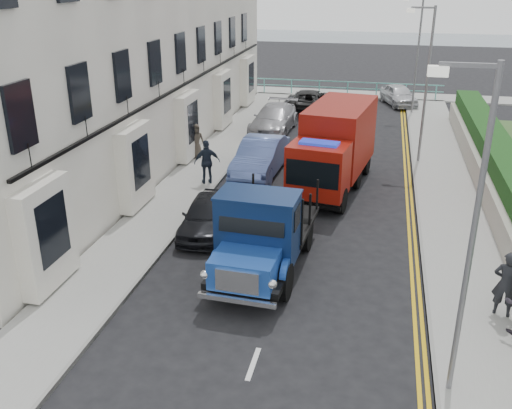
% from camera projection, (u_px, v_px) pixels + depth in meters
% --- Properties ---
extents(ground, '(120.00, 120.00, 0.00)m').
position_uv_depth(ground, '(270.00, 316.00, 14.93)').
color(ground, black).
rests_on(ground, ground).
extents(pavement_west, '(2.40, 38.00, 0.12)m').
position_uv_depth(pavement_west, '(191.00, 183.00, 24.06)').
color(pavement_west, gray).
rests_on(pavement_west, ground).
extents(pavement_east, '(2.60, 38.00, 0.12)m').
position_uv_depth(pavement_east, '(450.00, 203.00, 21.96)').
color(pavement_east, gray).
rests_on(pavement_east, ground).
extents(promenade, '(30.00, 2.50, 0.12)m').
position_uv_depth(promenade, '(348.00, 94.00, 41.06)').
color(promenade, gray).
rests_on(promenade, ground).
extents(sea_plane, '(120.00, 120.00, 0.00)m').
position_uv_depth(sea_plane, '(366.00, 44.00, 69.05)').
color(sea_plane, '#4E616A').
rests_on(sea_plane, ground).
extents(garden_east, '(1.45, 28.00, 1.75)m').
position_uv_depth(garden_east, '(506.00, 187.00, 21.26)').
color(garden_east, '#B2AD9E').
rests_on(garden_east, ground).
extents(seafront_railing, '(13.00, 0.08, 1.11)m').
position_uv_depth(seafront_railing, '(348.00, 89.00, 40.14)').
color(seafront_railing, '#59B2A5').
rests_on(seafront_railing, ground).
extents(lamp_near, '(1.23, 0.18, 7.00)m').
position_uv_depth(lamp_near, '(468.00, 222.00, 10.76)').
color(lamp_near, slate).
rests_on(lamp_near, ground).
extents(lamp_mid, '(1.23, 0.18, 7.00)m').
position_uv_depth(lamp_mid, '(425.00, 77.00, 25.19)').
color(lamp_mid, slate).
rests_on(lamp_mid, ground).
extents(lamp_far, '(1.23, 0.18, 7.00)m').
position_uv_depth(lamp_far, '(416.00, 48.00, 34.21)').
color(lamp_far, slate).
rests_on(lamp_far, ground).
extents(bedford_lorry, '(2.52, 5.77, 2.67)m').
position_uv_depth(bedford_lorry, '(260.00, 240.00, 16.33)').
color(bedford_lorry, black).
rests_on(bedford_lorry, ground).
extents(red_lorry, '(3.08, 6.64, 3.35)m').
position_uv_depth(red_lorry, '(335.00, 146.00, 23.09)').
color(red_lorry, black).
rests_on(red_lorry, ground).
extents(parked_car_front, '(1.73, 3.82, 1.27)m').
position_uv_depth(parked_car_front, '(207.00, 215.00, 19.47)').
color(parked_car_front, black).
rests_on(parked_car_front, ground).
extents(parked_car_mid, '(1.87, 4.82, 1.57)m').
position_uv_depth(parked_car_mid, '(260.00, 157.00, 25.00)').
color(parked_car_mid, '#556EB7').
rests_on(parked_car_mid, ground).
extents(parked_car_rear, '(2.27, 5.13, 1.46)m').
position_uv_depth(parked_car_rear, '(274.00, 119.00, 31.55)').
color(parked_car_rear, '#A4A4A8').
rests_on(parked_car_rear, ground).
extents(seafront_car_left, '(2.30, 4.94, 1.37)m').
position_uv_depth(seafront_car_left, '(309.00, 100.00, 36.22)').
color(seafront_car_left, black).
rests_on(seafront_car_left, ground).
extents(seafront_car_right, '(2.80, 4.25, 1.34)m').
position_uv_depth(seafront_car_right, '(399.00, 95.00, 37.82)').
color(seafront_car_right, silver).
rests_on(seafront_car_right, ground).
extents(pedestrian_east_near, '(0.74, 0.58, 1.79)m').
position_uv_depth(pedestrian_east_near, '(506.00, 284.00, 14.48)').
color(pedestrian_east_near, black).
rests_on(pedestrian_east_near, pavement_east).
extents(pedestrian_west_near, '(1.16, 0.88, 1.84)m').
position_uv_depth(pedestrian_west_near, '(207.00, 162.00, 23.52)').
color(pedestrian_west_near, '#1C2534').
rests_on(pedestrian_west_near, pavement_west).
extents(pedestrian_west_far, '(0.94, 0.82, 1.62)m').
position_uv_depth(pedestrian_west_far, '(196.00, 141.00, 26.84)').
color(pedestrian_west_far, '#3E362D').
rests_on(pedestrian_west_far, pavement_west).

